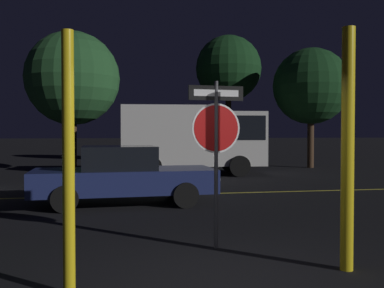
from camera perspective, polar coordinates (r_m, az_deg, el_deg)
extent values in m
plane|color=black|center=(5.17, 3.69, -18.29)|extent=(260.00, 260.00, 0.00)
cube|color=gold|center=(12.15, -4.38, -6.75)|extent=(41.00, 0.12, 0.01)
cylinder|color=#4C4C51|center=(6.47, 3.23, -2.82)|extent=(0.06, 0.06, 2.53)
cylinder|color=white|center=(6.45, 3.23, 2.11)|extent=(0.75, 0.07, 0.75)
cylinder|color=#B71414|center=(6.45, 3.23, 2.11)|extent=(0.70, 0.08, 0.70)
cube|color=black|center=(6.47, 3.24, 6.79)|extent=(0.85, 0.09, 0.22)
cube|color=white|center=(6.47, 3.24, 6.79)|extent=(0.70, 0.09, 0.10)
cylinder|color=yellow|center=(4.77, -16.15, -2.51)|extent=(0.13, 0.13, 2.85)
cylinder|color=yellow|center=(5.76, 20.04, -0.67)|extent=(0.16, 0.16, 3.08)
cube|color=navy|center=(10.60, -8.97, -4.83)|extent=(4.43, 1.95, 0.56)
cube|color=black|center=(10.55, -9.69, -1.80)|extent=(1.81, 1.58, 0.56)
cylinder|color=black|center=(11.62, -2.53, -5.65)|extent=(0.61, 0.23, 0.60)
cylinder|color=black|center=(9.99, -0.85, -6.83)|extent=(0.61, 0.23, 0.60)
cylinder|color=black|center=(11.47, -16.01, -5.81)|extent=(0.61, 0.23, 0.60)
cylinder|color=black|center=(9.82, -16.61, -7.05)|extent=(0.61, 0.23, 0.60)
sphere|color=#F4EFCC|center=(11.48, 1.96, -4.18)|extent=(0.14, 0.14, 0.14)
sphere|color=#F4EFCC|center=(10.44, 3.45, -4.76)|extent=(0.14, 0.14, 0.14)
cube|color=silver|center=(18.07, 5.89, 0.74)|extent=(2.37, 2.20, 2.21)
cube|color=black|center=(18.07, 5.90, 2.14)|extent=(2.15, 2.23, 0.97)
cube|color=silver|center=(17.73, -3.38, 1.11)|extent=(3.77, 2.44, 2.45)
cylinder|color=black|center=(19.13, 5.11, -2.47)|extent=(0.86, 0.34, 0.84)
cylinder|color=black|center=(17.09, 6.37, -2.95)|extent=(0.86, 0.34, 0.84)
cylinder|color=black|center=(18.81, -5.44, -2.54)|extent=(0.86, 0.34, 0.84)
cylinder|color=black|center=(16.74, -5.45, -3.04)|extent=(0.86, 0.34, 0.84)
cylinder|color=#422D1E|center=(22.13, 15.53, 0.44)|extent=(0.32, 0.32, 2.70)
sphere|color=#143819|center=(22.24, 15.58, 7.44)|extent=(3.78, 3.78, 3.78)
cylinder|color=#422D1E|center=(19.46, -15.58, 0.23)|extent=(0.32, 0.32, 2.66)
sphere|color=#235128|center=(19.60, -15.64, 8.43)|extent=(4.08, 4.08, 4.08)
cylinder|color=#422D1E|center=(23.94, 4.86, 2.14)|extent=(0.32, 0.32, 4.02)
sphere|color=#143819|center=(24.21, 4.88, 10.02)|extent=(3.64, 3.64, 3.64)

